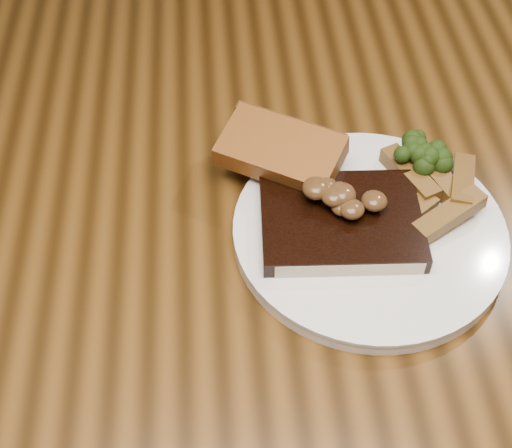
{
  "coord_description": "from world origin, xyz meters",
  "views": [
    {
      "loc": [
        -0.04,
        -0.44,
        1.29
      ],
      "look_at": [
        -0.01,
        -0.01,
        0.78
      ],
      "focal_mm": 50.0,
      "sensor_mm": 36.0,
      "label": 1
    }
  ],
  "objects": [
    {
      "name": "mushroom_pile",
      "position": [
        0.07,
        0.0,
        0.8
      ],
      "size": [
        0.07,
        0.07,
        0.03
      ],
      "primitive_type": null,
      "color": "#4F2F19",
      "rests_on": "steak"
    },
    {
      "name": "chair_far",
      "position": [
        0.1,
        0.69,
        0.53
      ],
      "size": [
        0.54,
        0.54,
        0.96
      ],
      "rotation": [
        0.0,
        0.0,
        3.35
      ],
      "color": "black",
      "rests_on": "ground"
    },
    {
      "name": "broccoli_cluster",
      "position": [
        0.17,
        0.06,
        0.78
      ],
      "size": [
        0.06,
        0.06,
        0.04
      ],
      "primitive_type": null,
      "color": "#1B310B",
      "rests_on": "plate"
    },
    {
      "name": "steak",
      "position": [
        0.07,
        -0.01,
        0.77
      ],
      "size": [
        0.16,
        0.12,
        0.02
      ],
      "primitive_type": "cube",
      "rotation": [
        0.0,
        0.0,
        -0.04
      ],
      "color": "black",
      "rests_on": "plate"
    },
    {
      "name": "dining_table",
      "position": [
        0.0,
        0.0,
        0.66
      ],
      "size": [
        1.6,
        0.9,
        0.75
      ],
      "color": "#543310",
      "rests_on": "ground"
    },
    {
      "name": "garlic_bread",
      "position": [
        0.02,
        0.07,
        0.78
      ],
      "size": [
        0.14,
        0.12,
        0.03
      ],
      "primitive_type": "cube",
      "rotation": [
        0.0,
        0.0,
        -0.52
      ],
      "color": "#91501A",
      "rests_on": "plate"
    },
    {
      "name": "steak_bone",
      "position": [
        0.07,
        -0.06,
        0.77
      ],
      "size": [
        0.14,
        0.02,
        0.02
      ],
      "primitive_type": "cube",
      "rotation": [
        0.0,
        0.0,
        -0.04
      ],
      "color": "beige",
      "rests_on": "plate"
    },
    {
      "name": "potato_wedges",
      "position": [
        0.17,
        0.01,
        0.77
      ],
      "size": [
        0.1,
        0.1,
        0.02
      ],
      "primitive_type": null,
      "color": "brown",
      "rests_on": "plate"
    },
    {
      "name": "plate",
      "position": [
        0.1,
        -0.01,
        0.76
      ],
      "size": [
        0.29,
        0.29,
        0.01
      ],
      "primitive_type": "cylinder",
      "rotation": [
        0.0,
        0.0,
        -0.11
      ],
      "color": "white",
      "rests_on": "dining_table"
    }
  ]
}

